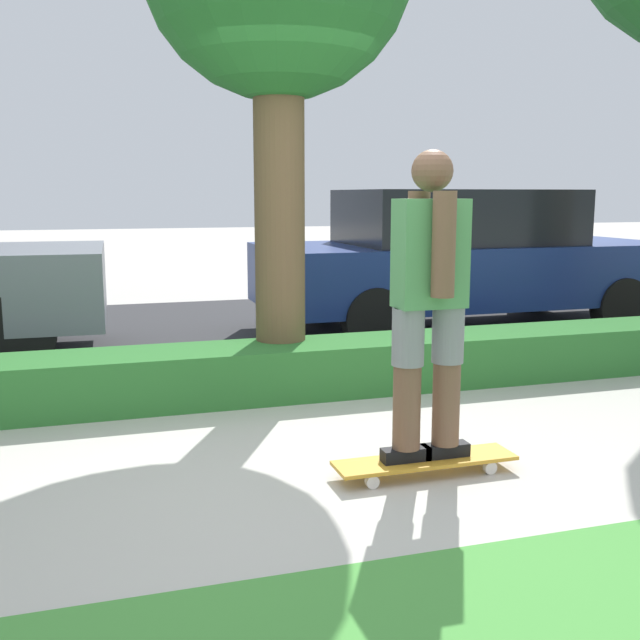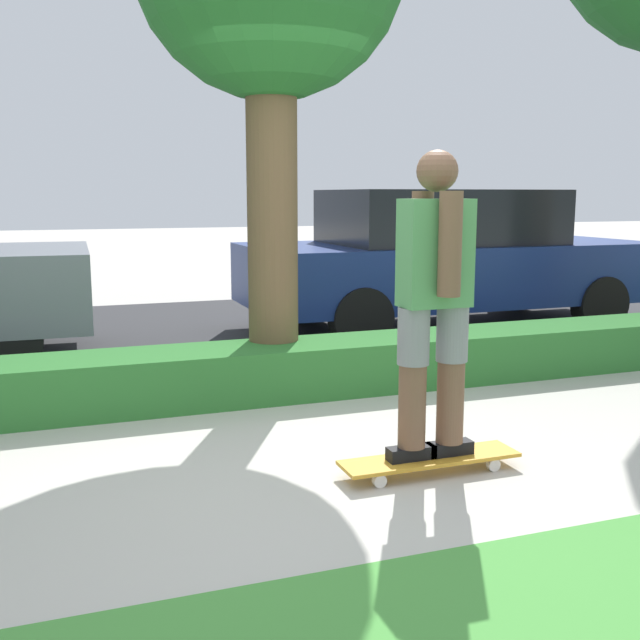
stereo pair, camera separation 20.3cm
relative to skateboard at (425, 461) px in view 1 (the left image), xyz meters
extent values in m
plane|color=#BCB7AD|center=(-0.57, 0.18, -0.07)|extent=(60.00, 60.00, 0.00)
cube|color=#2D2D30|center=(-0.57, 4.38, -0.07)|extent=(15.35, 5.00, 0.01)
cube|color=#2D702D|center=(-0.57, 1.78, 0.12)|extent=(15.35, 0.60, 0.38)
cube|color=gold|center=(0.00, 0.00, 0.01)|extent=(0.99, 0.24, 0.02)
cylinder|color=silver|center=(0.34, -0.09, -0.04)|extent=(0.07, 0.04, 0.07)
cylinder|color=silver|center=(0.34, 0.09, -0.04)|extent=(0.07, 0.04, 0.07)
cylinder|color=silver|center=(-0.34, -0.09, -0.04)|extent=(0.07, 0.04, 0.07)
cylinder|color=silver|center=(-0.34, 0.09, -0.04)|extent=(0.07, 0.04, 0.07)
cube|color=black|center=(-0.11, 0.00, 0.05)|extent=(0.26, 0.09, 0.07)
cylinder|color=brown|center=(-0.11, 0.00, 0.46)|extent=(0.14, 0.14, 0.74)
cylinder|color=gray|center=(-0.11, 0.00, 0.68)|extent=(0.17, 0.17, 0.30)
cube|color=black|center=(0.11, 0.00, 0.05)|extent=(0.26, 0.09, 0.07)
cylinder|color=brown|center=(0.11, 0.00, 0.46)|extent=(0.14, 0.14, 0.74)
cylinder|color=gray|center=(0.11, 0.00, 0.68)|extent=(0.17, 0.17, 0.30)
cube|color=#519356|center=(0.00, 0.00, 1.10)|extent=(0.35, 0.19, 0.55)
cylinder|color=brown|center=(0.00, -0.15, 1.16)|extent=(0.12, 0.12, 0.52)
cylinder|color=brown|center=(0.00, 0.15, 1.16)|extent=(0.12, 0.12, 0.52)
sphere|color=brown|center=(0.00, 0.00, 1.51)|extent=(0.21, 0.21, 0.21)
cylinder|color=brown|center=(-0.29, 1.97, 1.21)|extent=(0.37, 0.37, 2.57)
cylinder|color=black|center=(-2.27, 2.94, 0.27)|extent=(0.68, 0.22, 0.68)
cylinder|color=black|center=(-2.27, 4.64, 0.27)|extent=(0.68, 0.22, 0.68)
cube|color=navy|center=(2.31, 3.92, 0.55)|extent=(4.51, 1.81, 0.64)
cube|color=black|center=(2.17, 3.92, 1.16)|extent=(2.35, 1.59, 0.58)
cylinder|color=black|center=(3.70, 3.09, 0.23)|extent=(0.61, 0.22, 0.61)
cylinder|color=black|center=(3.70, 4.75, 0.23)|extent=(0.61, 0.22, 0.61)
cylinder|color=black|center=(0.91, 3.09, 0.23)|extent=(0.61, 0.22, 0.61)
cylinder|color=black|center=(0.91, 4.75, 0.23)|extent=(0.61, 0.22, 0.61)
camera|label=1|loc=(-1.65, -3.44, 1.39)|focal=42.00mm
camera|label=2|loc=(-1.84, -3.38, 1.39)|focal=42.00mm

